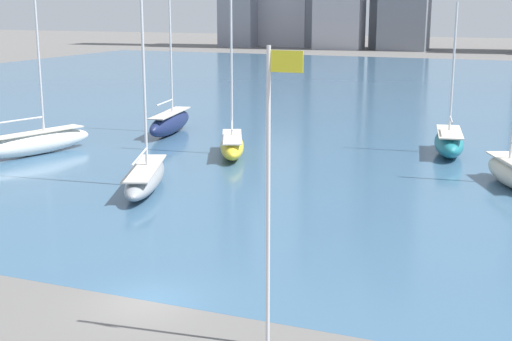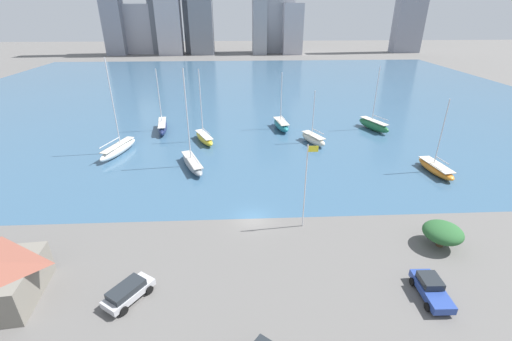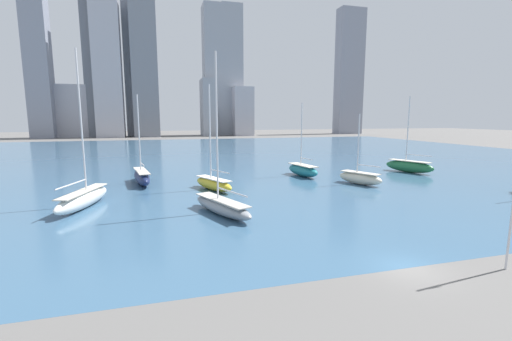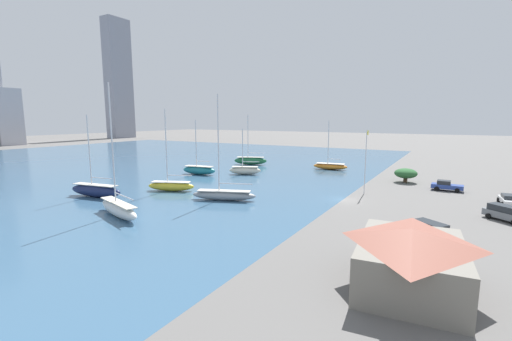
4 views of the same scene
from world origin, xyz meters
name	(u,v)px [view 3 (image 3 of 4)]	position (x,y,z in m)	size (l,w,h in m)	color
ground_plane	(407,268)	(0.00, 0.00, 0.00)	(500.00, 500.00, 0.00)	#605E5B
harbor_water	(221,155)	(0.00, 70.00, 0.00)	(180.00, 140.00, 0.00)	#385B7A
distant_city_skyline	(187,74)	(0.11, 170.95, 32.22)	(176.46, 21.06, 72.76)	gray
sailboat_gray	(222,205)	(-9.30, 15.58, 0.90)	(5.43, 9.92, 15.85)	gray
sailboat_cream	(360,178)	(12.76, 25.63, 0.97)	(4.68, 7.20, 10.13)	beige
sailboat_yellow	(213,183)	(-8.36, 27.35, 0.95)	(4.95, 8.10, 13.87)	yellow
sailboat_green	(409,166)	(27.32, 33.04, 1.14)	(5.08, 8.85, 13.27)	#236B3D
sailboat_white	(83,198)	(-23.17, 21.99, 1.08)	(4.67, 10.35, 16.65)	white
sailboat_navy	(142,177)	(-17.78, 34.35, 1.10)	(3.44, 9.89, 12.86)	#19234C
sailboat_teal	(303,170)	(7.56, 34.40, 1.04)	(3.58, 8.14, 11.99)	#1E757F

